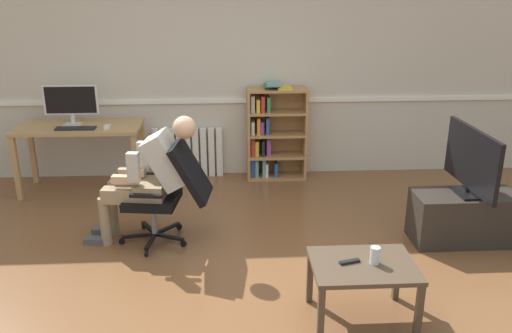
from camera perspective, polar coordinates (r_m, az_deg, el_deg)
name	(u,v)px	position (r m, az deg, el deg)	size (l,w,h in m)	color
ground_plane	(243,286)	(4.37, -1.36, -12.51)	(18.00, 18.00, 0.00)	brown
back_wall	(235,64)	(6.43, -2.29, 10.82)	(12.00, 0.13, 2.70)	beige
computer_desk	(80,135)	(6.30, -18.16, 3.19)	(1.36, 0.61, 0.76)	tan
imac_monitor	(71,101)	(6.31, -19.02, 6.53)	(0.59, 0.14, 0.44)	silver
keyboard	(75,128)	(6.14, -18.57, 3.85)	(0.42, 0.12, 0.02)	black
computer_mouse	(107,127)	(6.08, -15.49, 4.07)	(0.06, 0.10, 0.03)	white
bookshelf	(272,134)	(6.42, 1.68, 3.46)	(0.70, 0.29, 1.16)	#AD7F4C
radiator	(188,152)	(6.58, -7.21, 1.49)	(0.83, 0.08, 0.60)	white
office_chair	(170,189)	(4.88, -9.13, -2.38)	(0.87, 0.62, 0.95)	black
person_seated	(149,175)	(4.87, -11.25, -0.94)	(1.06, 0.44, 1.19)	#937F60
tv_stand	(463,217)	(5.29, 21.11, -5.06)	(0.93, 0.42, 0.47)	#2D2823
tv_screen	(472,160)	(5.10, 21.87, 0.60)	(0.21, 0.94, 0.60)	black
coffee_table	(363,271)	(3.87, 11.26, -10.83)	(0.72, 0.54, 0.45)	#4C3D2D
drinking_glass	(375,255)	(3.82, 12.48, -9.17)	(0.07, 0.07, 0.12)	silver
spare_remote	(349,262)	(3.82, 9.87, -9.89)	(0.04, 0.15, 0.02)	black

